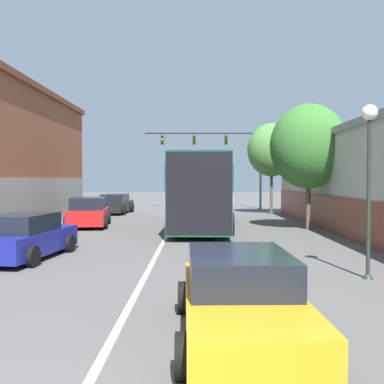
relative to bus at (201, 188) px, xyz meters
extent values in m
cube|color=silver|center=(-1.53, -1.61, -1.99)|extent=(0.14, 49.84, 0.01)
cube|color=#9E998E|center=(-8.08, -2.92, -0.76)|extent=(0.24, 20.05, 2.48)
cube|color=brown|center=(6.02, -3.26, -1.16)|extent=(0.24, 25.44, 1.67)
cube|color=#145133|center=(0.00, 0.02, -0.10)|extent=(2.87, 12.28, 3.33)
cube|color=black|center=(0.00, 0.02, 0.50)|extent=(2.92, 12.04, 1.07)
cube|color=beige|center=(0.00, 0.02, -0.37)|extent=(2.91, 12.16, 0.33)
cube|color=black|center=(-0.14, -6.07, -0.10)|extent=(2.54, 0.12, 3.20)
cylinder|color=black|center=(-1.23, 3.84, -1.50)|extent=(0.32, 1.01, 1.00)
cylinder|color=black|center=(1.41, 3.78, -1.50)|extent=(0.32, 1.01, 1.00)
cylinder|color=black|center=(-1.41, -3.74, -1.50)|extent=(0.32, 1.01, 1.00)
cylinder|color=black|center=(1.23, -3.80, -1.50)|extent=(0.32, 1.01, 1.00)
cube|color=orange|center=(0.45, -16.37, -1.53)|extent=(1.81, 4.43, 0.61)
cube|color=black|center=(0.44, -16.10, -0.96)|extent=(1.61, 2.32, 0.53)
cylinder|color=black|center=(-0.46, -15.03, -1.71)|extent=(0.24, 0.58, 0.58)
cylinder|color=black|center=(1.29, -14.98, -1.71)|extent=(0.24, 0.58, 0.58)
cylinder|color=black|center=(-0.39, -17.75, -1.71)|extent=(0.24, 0.58, 0.58)
cylinder|color=black|center=(1.36, -17.70, -1.71)|extent=(0.24, 0.58, 0.58)
cube|color=red|center=(-5.78, -0.27, -1.45)|extent=(2.33, 4.35, 0.72)
cube|color=black|center=(-5.75, -0.47, -0.79)|extent=(1.92, 2.36, 0.61)
cylinder|color=black|center=(-6.87, 0.88, -1.66)|extent=(0.31, 0.70, 0.68)
cylinder|color=black|center=(-5.04, 1.13, -1.66)|extent=(0.31, 0.70, 0.68)
cylinder|color=black|center=(-6.52, -1.67, -1.66)|extent=(0.31, 0.70, 0.68)
cylinder|color=black|center=(-4.69, -1.42, -1.66)|extent=(0.31, 0.70, 0.68)
cube|color=navy|center=(-5.50, -9.44, -1.49)|extent=(2.12, 4.35, 0.68)
cube|color=black|center=(-5.52, -9.65, -0.88)|extent=(1.76, 2.34, 0.55)
cylinder|color=black|center=(-6.19, -8.05, -1.70)|extent=(0.29, 0.62, 0.60)
cylinder|color=black|center=(-4.50, -8.25, -1.70)|extent=(0.29, 0.62, 0.60)
cylinder|color=black|center=(-4.80, -10.83, -1.70)|extent=(0.29, 0.62, 0.60)
cube|color=black|center=(-5.95, 8.44, -1.48)|extent=(1.90, 4.58, 0.66)
cube|color=black|center=(-5.96, 8.21, -0.88)|extent=(1.66, 2.42, 0.54)
cylinder|color=black|center=(-6.75, 9.87, -1.66)|extent=(0.25, 0.69, 0.68)
cylinder|color=black|center=(-5.01, 9.78, -1.66)|extent=(0.25, 0.69, 0.68)
cylinder|color=black|center=(-6.89, 7.09, -1.66)|extent=(0.25, 0.69, 0.68)
cylinder|color=black|center=(-5.16, 7.00, -1.66)|extent=(0.25, 0.69, 0.68)
cylinder|color=black|center=(4.96, 13.31, 1.23)|extent=(0.18, 0.18, 6.46)
cylinder|color=black|center=(0.26, 13.31, 4.16)|extent=(9.39, 0.12, 0.12)
cube|color=#234723|center=(2.14, 13.31, 3.64)|extent=(0.28, 0.24, 0.80)
sphere|color=red|center=(2.14, 13.16, 3.89)|extent=(0.18, 0.18, 0.18)
sphere|color=black|center=(2.14, 13.16, 3.64)|extent=(0.18, 0.18, 0.18)
sphere|color=black|center=(2.14, 13.16, 3.39)|extent=(0.18, 0.18, 0.18)
cube|color=#234723|center=(-0.44, 13.31, 3.64)|extent=(0.28, 0.24, 0.80)
sphere|color=red|center=(-0.44, 13.16, 3.89)|extent=(0.18, 0.18, 0.18)
sphere|color=black|center=(-0.44, 13.16, 3.64)|extent=(0.18, 0.18, 0.18)
sphere|color=black|center=(-0.44, 13.16, 3.39)|extent=(0.18, 0.18, 0.18)
cube|color=#234723|center=(-3.02, 13.31, 3.64)|extent=(0.28, 0.24, 0.80)
sphere|color=black|center=(-3.02, 13.16, 3.89)|extent=(0.18, 0.18, 0.18)
sphere|color=orange|center=(-3.02, 13.16, 3.64)|extent=(0.18, 0.18, 0.18)
sphere|color=black|center=(-3.02, 13.16, 3.39)|extent=(0.18, 0.18, 0.18)
cone|color=#233323|center=(3.98, -12.19, -1.90)|extent=(0.26, 0.26, 0.20)
cylinder|color=#233323|center=(3.98, -12.19, -0.03)|extent=(0.10, 0.10, 3.93)
sphere|color=white|center=(3.98, -12.19, 2.07)|extent=(0.38, 0.38, 0.38)
cylinder|color=brown|center=(5.17, -1.41, -0.77)|extent=(0.23, 0.23, 2.46)
ellipsoid|color=#38702D|center=(5.17, -1.41, 2.04)|extent=(3.71, 3.34, 4.08)
cylinder|color=brown|center=(4.97, 8.10, -0.48)|extent=(0.20, 0.20, 3.04)
ellipsoid|color=#4C843D|center=(4.97, 8.10, 2.47)|extent=(3.36, 3.03, 3.70)
camera|label=1|loc=(-0.23, -23.18, 0.46)|focal=42.00mm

